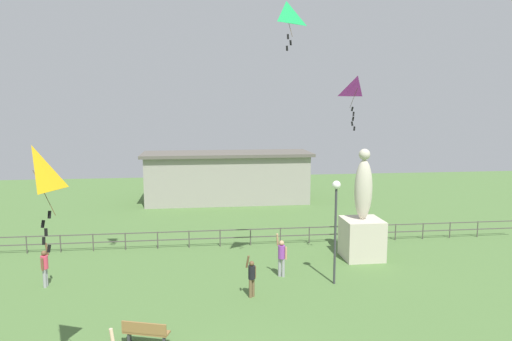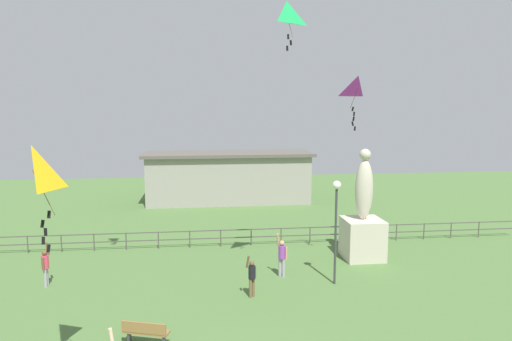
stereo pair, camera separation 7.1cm
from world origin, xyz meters
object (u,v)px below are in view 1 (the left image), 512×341
statue_monument (362,227)px  kite_3 (357,90)px  lamppost (336,210)px  person_5 (252,276)px  park_bench (146,332)px  person_1 (281,255)px  kite_2 (286,15)px  person_0 (45,266)px  kite_1 (34,174)px

statue_monument → kite_3: kite_3 is taller
lamppost → statue_monument: bearing=53.4°
person_5 → lamppost: bearing=14.7°
park_bench → person_1: size_ratio=0.79×
park_bench → kite_2: size_ratio=0.83×
park_bench → person_5: size_ratio=0.88×
kite_2 → person_0: bearing=171.3°
statue_monument → kite_1: size_ratio=2.08×
person_5 → kite_1: kite_1 is taller
person_1 → park_bench: bearing=-134.4°
person_0 → person_1: 10.21m
statue_monument → person_1: statue_monument is taller
park_bench → kite_1: 6.37m
person_0 → lamppost: bearing=-5.4°
person_1 → kite_2: (-0.15, -1.50, 10.18)m
kite_2 → kite_3: kite_2 is taller
person_0 → person_1: person_1 is taller
kite_3 → person_0: bearing=-179.4°
kite_1 → kite_3: 13.86m
park_bench → person_5: (3.82, 3.43, 0.43)m
park_bench → person_0: bearing=130.8°
kite_3 → kite_2: bearing=-154.6°
park_bench → person_0: person_0 is taller
lamppost → person_0: bearing=174.6°
kite_1 → statue_monument: bearing=38.7°
person_0 → kite_1: bearing=-72.4°
lamppost → kite_3: size_ratio=1.93×
lamppost → person_1: 3.33m
lamppost → person_0: 12.62m
person_5 → person_1: bearing=52.8°
person_0 → kite_3: bearing=0.6°
person_0 → park_bench: bearing=-49.2°
kite_1 → park_bench: bearing=43.7°
kite_3 → park_bench: bearing=-147.0°
kite_3 → person_5: bearing=-155.4°
kite_1 → kite_2: 11.13m
park_bench → person_0: 7.37m
person_0 → kite_2: size_ratio=1.00×
person_1 → kite_2: 10.29m
kite_2 → kite_3: size_ratio=0.80×
park_bench → kite_2: (5.26, 4.03, 10.71)m
lamppost → person_5: size_ratio=2.56×
person_0 → statue_monument: bearing=7.9°
kite_1 → person_0: bearing=107.6°
lamppost → person_0: size_ratio=2.41×
statue_monument → person_5: 7.42m
person_1 → person_5: 2.64m
person_1 → kite_3: kite_3 is taller
kite_1 → person_5: bearing=42.6°
person_5 → person_0: bearing=166.1°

